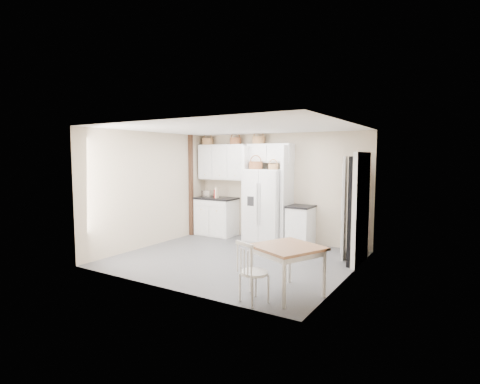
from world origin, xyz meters
The scene contains 27 objects.
floor centered at (0.00, 0.00, 0.00)m, with size 4.50×4.50×0.00m, color #444444.
ceiling centered at (0.00, 0.00, 2.60)m, with size 4.50×4.50×0.00m, color white.
wall_back centered at (0.00, 2.00, 1.30)m, with size 4.50×4.50×0.00m, color #C1AC93.
wall_left centered at (-2.25, 0.00, 1.30)m, with size 4.00×4.00×0.00m, color #C1AC93.
wall_right centered at (2.25, 0.00, 1.30)m, with size 4.00×4.00×0.00m, color #C1AC93.
refrigerator centered at (-0.15, 1.63, 0.88)m, with size 0.90×0.73×1.75m, color silver.
base_cab_left centered at (-1.64, 1.70, 0.47)m, with size 1.02×0.64×0.94m, color silver.
base_cab_right centered at (0.70, 1.70, 0.45)m, with size 0.51×0.61×0.89m, color silver.
dining_table centered at (1.70, -1.23, 0.37)m, with size 0.88×0.88×0.73m, color brown.
windsor_chair centered at (1.43, -1.75, 0.42)m, with size 0.41×0.38×0.85m, color silver.
counter_left centered at (-1.64, 1.70, 0.97)m, with size 1.06×0.69×0.04m, color black.
counter_right centered at (0.70, 1.70, 0.91)m, with size 0.55×0.65×0.04m, color black.
toaster centered at (-1.95, 1.69, 1.07)m, with size 0.24×0.14×0.17m, color silver.
cookbook_red centered at (-1.59, 1.62, 1.09)m, with size 0.03×0.14×0.21m, color #B30B0C.
cookbook_cream centered at (-1.57, 1.62, 1.12)m, with size 0.04×0.18×0.27m, color beige.
basket_upper_a centered at (-2.01, 1.83, 2.44)m, with size 0.30×0.30×0.17m, color #A27239.
basket_upper_c centered at (-1.14, 1.83, 2.44)m, with size 0.30×0.30×0.17m, color brown.
basket_bridge_a centered at (-0.47, 1.83, 2.44)m, with size 0.31×0.31×0.18m, color #A27239.
basket_fridge_a centered at (-0.39, 1.53, 1.84)m, with size 0.33×0.33×0.18m, color brown.
basket_fridge_b centered at (0.08, 1.53, 1.81)m, with size 0.24×0.24×0.13m, color #A27239.
upper_cabinet centered at (-1.50, 1.83, 1.90)m, with size 1.40×0.34×0.90m, color silver.
bridge_cabinet centered at (-0.15, 1.83, 2.12)m, with size 1.12×0.34×0.45m, color silver.
fridge_panel_left centered at (-0.66, 1.70, 1.15)m, with size 0.08×0.60×2.30m, color silver.
fridge_panel_right centered at (0.36, 1.70, 1.15)m, with size 0.08×0.60×2.30m, color silver.
trim_post centered at (-2.20, 1.35, 1.30)m, with size 0.09×0.09×2.60m, color black.
doorway_void centered at (2.16, 1.00, 1.02)m, with size 0.18×0.85×2.05m, color black.
door_slab centered at (1.80, 1.33, 1.02)m, with size 0.80×0.04×2.05m, color white.
Camera 1 is at (3.94, -6.21, 2.05)m, focal length 28.00 mm.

